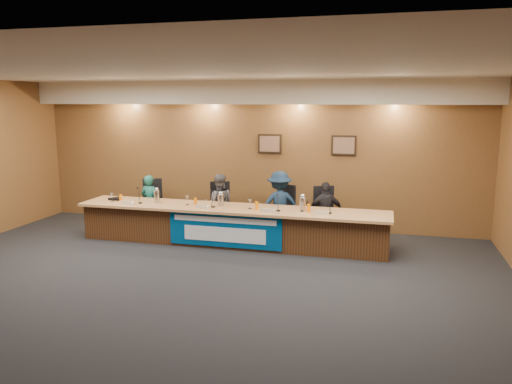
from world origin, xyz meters
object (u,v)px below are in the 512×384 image
panelist_c (279,205)px  panelist_d (326,212)px  panelist_a (150,202)px  office_chair_b (220,211)px  office_chair_c (280,214)px  office_chair_a (152,207)px  panelist_b (219,204)px  speakerphone (116,199)px  carafe_left (157,197)px  dais_body (231,227)px  carafe_mid (221,200)px  banner (225,230)px  carafe_right (303,204)px  office_chair_d (326,217)px

panelist_c → panelist_d: bearing=159.1°
panelist_d → panelist_a: bearing=-15.3°
office_chair_b → office_chair_c: same height
office_chair_a → panelist_b: bearing=-24.9°
panelist_d → speakerphone: panelist_d is taller
carafe_left → dais_body: bearing=1.5°
panelist_b → carafe_mid: bearing=94.6°
office_chair_a → carafe_mid: 2.03m
office_chair_c → carafe_mid: carafe_mid is taller
office_chair_b → office_chair_c: size_ratio=1.00×
office_chair_c → panelist_b: bearing=-151.9°
banner → office_chair_c: (0.82, 1.16, 0.10)m
panelist_a → office_chair_c: (2.88, 0.10, -0.12)m
panelist_d → carafe_right: panelist_d is taller
banner → office_chair_b: (-0.48, 1.16, 0.10)m
office_chair_a → carafe_right: 3.56m
office_chair_d → carafe_right: 0.92m
panelist_d → speakerphone: 4.33m
office_chair_d → panelist_d: bearing=-113.7°
carafe_right → speakerphone: bearing=179.6°
panelist_a → panelist_b: panelist_b is taller
panelist_c → panelist_d: panelist_c is taller
banner → carafe_mid: bearing=116.3°
panelist_c → office_chair_b: bearing=-25.3°
banner → panelist_c: panelist_c is taller
office_chair_b → carafe_right: bearing=-41.6°
office_chair_c → office_chair_d: 0.94m
carafe_left → panelist_a: bearing=126.5°
panelist_b → speakerphone: size_ratio=4.01×
panelist_d → carafe_right: 0.79m
panelist_c → carafe_right: bearing=111.2°
carafe_left → speakerphone: (-0.97, 0.07, -0.10)m
office_chair_a → carafe_left: carafe_left is taller
office_chair_d → carafe_right: carafe_right is taller
banner → panelist_c: bearing=52.3°
office_chair_a → carafe_left: bearing=-78.5°
panelist_c → office_chair_a: (-2.88, 0.10, -0.21)m
office_chair_b → office_chair_d: bearing=-20.0°
office_chair_b → office_chair_d: 2.24m
office_chair_c → panelist_d: bearing=17.6°
carafe_mid → speakerphone: size_ratio=0.73×
panelist_c → carafe_mid: bearing=11.5°
panelist_d → office_chair_d: (0.00, 0.10, -0.12)m
panelist_b → carafe_mid: (0.27, -0.65, 0.23)m
panelist_c → office_chair_b: size_ratio=2.89×
panelist_b → panelist_c: (1.30, 0.00, 0.05)m
panelist_a → office_chair_c: panelist_a is taller
panelist_a → panelist_d: 3.82m
speakerphone → office_chair_b: bearing=19.4°
office_chair_c → carafe_right: (0.58, -0.74, 0.40)m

